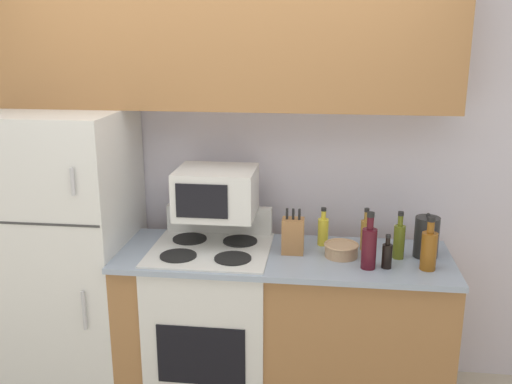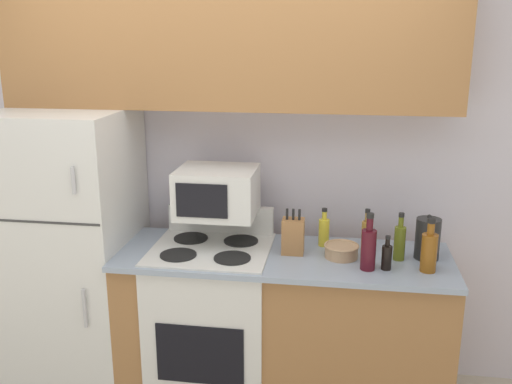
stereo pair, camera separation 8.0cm
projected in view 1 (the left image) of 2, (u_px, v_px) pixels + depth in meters
wall_back at (233, 171)px, 3.51m from camera, size 8.00×0.05×2.55m
lower_cabinets at (283, 329)px, 3.25m from camera, size 1.81×0.64×0.93m
refrigerator at (71, 253)px, 3.36m from camera, size 0.71×0.74×1.68m
upper_cabinets at (225, 42)px, 3.12m from camera, size 2.52×0.34×0.72m
stove at (212, 322)px, 3.29m from camera, size 0.66×0.62×1.10m
microwave at (216, 192)px, 3.18m from camera, size 0.44×0.38×0.27m
knife_block at (293, 236)px, 3.10m from camera, size 0.12×0.09×0.26m
bowl at (341, 250)px, 3.07m from camera, size 0.19×0.19×0.07m
bottle_soy_sauce at (387, 255)px, 2.91m from camera, size 0.05×0.05×0.18m
bottle_vinegar at (366, 233)px, 3.15m from camera, size 0.06×0.06×0.24m
bottle_whiskey at (429, 249)px, 2.88m from camera, size 0.08×0.08×0.28m
bottle_olive_oil at (399, 240)px, 3.03m from camera, size 0.06×0.06×0.26m
bottle_cooking_spray at (323, 230)px, 3.23m from camera, size 0.06×0.06×0.22m
bottle_wine_red at (369, 246)px, 2.90m from camera, size 0.08×0.08×0.30m
kettle at (426, 237)px, 3.05m from camera, size 0.13×0.13×0.24m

